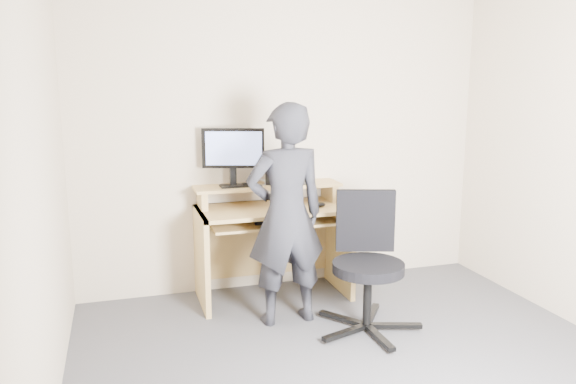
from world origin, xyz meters
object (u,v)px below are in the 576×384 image
monitor (233,152)px  person (286,215)px  desk (270,229)px  office_chair (367,257)px

monitor → person: size_ratio=0.30×
desk → monitor: (-0.29, 0.05, 0.64)m
office_chair → desk: bearing=137.6°
office_chair → monitor: bearing=148.7°
office_chair → person: size_ratio=0.59×
desk → person: person is taller
desk → monitor: 0.71m
desk → office_chair: 0.96m
office_chair → person: 0.65m
desk → person: size_ratio=0.75×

